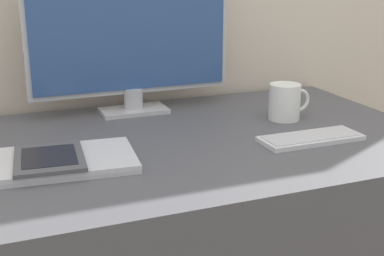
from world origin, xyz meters
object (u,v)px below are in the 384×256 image
(laptop, at_px, (57,162))
(ereader, at_px, (49,158))
(keyboard, at_px, (310,138))
(coffee_mug, at_px, (285,102))
(monitor, at_px, (131,31))

(laptop, relative_size, ereader, 1.79)
(keyboard, relative_size, coffee_mug, 2.08)
(laptop, bearing_deg, keyboard, -5.24)
(monitor, xyz_separation_m, coffee_mug, (0.38, -0.23, -0.19))
(keyboard, bearing_deg, monitor, 129.10)
(laptop, relative_size, coffee_mug, 2.84)
(laptop, height_order, ereader, ereader)
(monitor, bearing_deg, keyboard, -50.90)
(coffee_mug, bearing_deg, laptop, -168.62)
(laptop, height_order, coffee_mug, coffee_mug)
(monitor, distance_m, coffee_mug, 0.49)
(coffee_mug, bearing_deg, monitor, 148.78)
(ereader, distance_m, coffee_mug, 0.69)
(keyboard, distance_m, coffee_mug, 0.20)
(laptop, distance_m, coffee_mug, 0.68)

